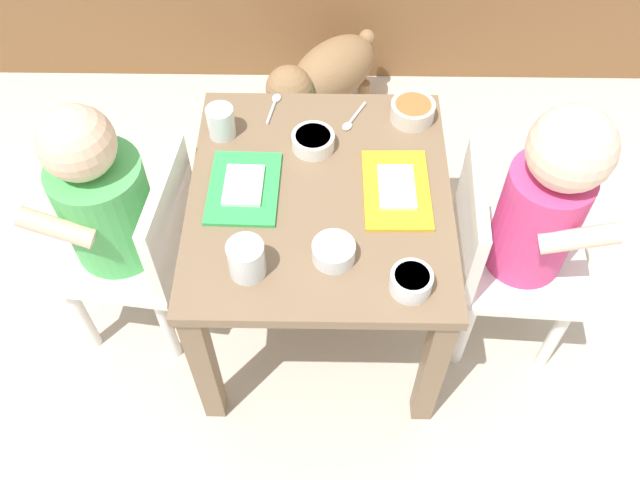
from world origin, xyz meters
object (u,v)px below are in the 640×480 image
Objects in this scene: dog at (324,75)px; cereal_bowl_right_side at (413,111)px; spoon_by_left_tray at (352,119)px; seated_child_right at (536,212)px; water_cup_left at (221,124)px; dining_table at (320,218)px; food_tray_right at (397,189)px; veggie_bowl_near at (313,141)px; food_tray_left at (244,187)px; cereal_bowl_left_side at (411,281)px; spoon_by_right_tray at (274,105)px; water_cup_right at (247,261)px; veggie_bowl_far at (334,251)px; seated_child_left at (110,206)px.

cereal_bowl_right_side is at bearing -67.17° from dog.
dog is at bearing 112.83° from cereal_bowl_right_side.
seated_child_right is at bearing -34.63° from spoon_by_left_tray.
cereal_bowl_right_side is (0.41, 0.05, -0.01)m from water_cup_left.
food_tray_right is at bearing 2.74° from dining_table.
water_cup_left is 0.77× the size of veggie_bowl_near.
food_tray_left is 0.39m from cereal_bowl_left_side.
cereal_bowl_right_side reaches higher than spoon_by_left_tray.
dog is 0.51m from spoon_by_right_tray.
water_cup_left is at bearing -170.62° from spoon_by_left_tray.
cereal_bowl_right_side is 0.31m from spoon_by_right_tray.
cereal_bowl_right_side is (0.33, 0.41, -0.01)m from water_cup_right.
cereal_bowl_left_side is at bearing -86.99° from food_tray_right.
dining_table is 0.70m from dog.
water_cup_left is at bearing 126.53° from veggie_bowl_far.
seated_child_right is 0.28m from food_tray_right.
water_cup_left is at bearing -112.57° from dog.
dog is 4.88× the size of cereal_bowl_left_side.
food_tray_left reaches higher than dog.
water_cup_left is 0.36m from water_cup_right.
seated_child_left reaches higher than food_tray_left.
spoon_by_left_tray is (0.22, 0.20, -0.00)m from food_tray_left.
food_tray_left is 2.57× the size of cereal_bowl_left_side.
cereal_bowl_left_side is (0.37, -0.39, -0.01)m from water_cup_left.
water_cup_left is at bearing 134.17° from cereal_bowl_left_side.
seated_child_right reaches higher than cereal_bowl_right_side.
dining_table is at bearing 55.86° from water_cup_right.
dog is 1.77× the size of food_tray_right.
water_cup_right is 0.79× the size of spoon_by_left_tray.
seated_child_left reaches higher than veggie_bowl_far.
seated_child_right reaches higher than food_tray_left.
water_cup_left reaches higher than food_tray_right.
food_tray_right is 3.04× the size of water_cup_left.
seated_child_left is 9.66× the size of water_cup_left.
veggie_bowl_near is at bearing 97.29° from dining_table.
food_tray_left is 0.20m from water_cup_right.
spoon_by_right_tray is (-0.26, 0.24, -0.00)m from food_tray_right.
seated_child_right is 0.42m from veggie_bowl_far.
cereal_bowl_right_side is 0.13m from spoon_by_left_tray.
spoon_by_right_tray is (-0.30, 0.03, -0.02)m from cereal_bowl_right_side.
seated_child_right is 0.47m from veggie_bowl_near.
spoon_by_left_tray is (0.20, 0.40, -0.03)m from water_cup_right.
dog is at bearing 58.34° from seated_child_left.
seated_child_left is at bearing -159.40° from cereal_bowl_right_side.
veggie_bowl_near reaches higher than spoon_by_right_tray.
water_cup_right reaches higher than spoon_by_left_tray.
spoon_by_right_tray is (0.05, 0.24, -0.00)m from food_tray_left.
water_cup_left is (-0.21, -0.51, 0.29)m from dog.
seated_child_left is at bearing -160.73° from veggie_bowl_near.
food_tray_left is at bearing -138.55° from veggie_bowl_near.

